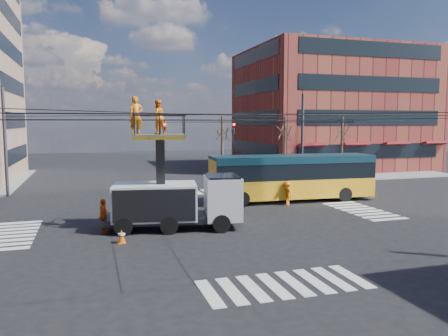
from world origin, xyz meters
TOP-DOWN VIEW (x-y plane):
  - ground at (0.00, 0.00)m, footprint 120.00×120.00m
  - sidewalk_ne at (21.00, 21.00)m, footprint 18.00×18.00m
  - crosswalks at (0.00, 0.00)m, footprint 22.40×22.40m
  - building_ne at (21.98, 23.98)m, footprint 20.06×16.06m
  - overhead_network at (-0.07, 0.40)m, footprint 24.24×24.24m
  - tree_a at (5.00, 13.50)m, footprint 2.00×2.00m
  - tree_b at (11.00, 13.50)m, footprint 2.00×2.00m
  - tree_c at (17.00, 13.50)m, footprint 2.00×2.00m
  - utility_truck at (-1.94, -1.08)m, footprint 7.29×3.59m
  - city_bus at (7.34, 4.42)m, footprint 11.62×3.25m
  - traffic_cone at (-4.89, -3.12)m, footprint 0.36×0.36m
  - worker_ground at (-5.60, -0.82)m, footprint 0.50×1.03m
  - flagger at (6.27, 2.98)m, footprint 0.77×1.13m

SIDE VIEW (x-z plane):
  - ground at x=0.00m, z-range 0.00..0.00m
  - crosswalks at x=0.00m, z-range 0.00..0.02m
  - sidewalk_ne at x=21.00m, z-range 0.00..0.12m
  - traffic_cone at x=-4.89m, z-range 0.00..0.64m
  - flagger at x=6.27m, z-range 0.00..1.61m
  - worker_ground at x=-5.60m, z-range 0.00..1.70m
  - city_bus at x=7.34m, z-range 0.12..3.32m
  - utility_truck at x=-1.94m, z-range -1.24..5.53m
  - overhead_network at x=-0.07m, z-range 0.29..8.29m
  - tree_a at x=5.00m, z-range 1.63..7.63m
  - tree_b at x=11.00m, z-range 1.63..7.63m
  - tree_c at x=17.00m, z-range 1.63..7.63m
  - building_ne at x=21.98m, z-range 0.00..14.00m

